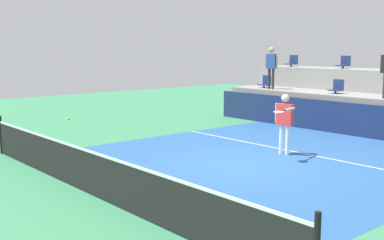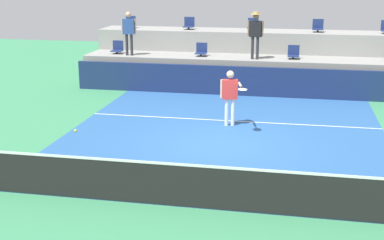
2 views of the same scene
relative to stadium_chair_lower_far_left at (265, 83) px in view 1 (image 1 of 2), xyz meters
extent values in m
plane|color=#388456|center=(5.32, -7.23, -1.46)|extent=(40.00, 40.00, 0.00)
cube|color=#285693|center=(5.32, -6.23, -1.46)|extent=(9.00, 10.00, 0.01)
cube|color=white|center=(5.32, -4.83, -1.46)|extent=(9.00, 0.06, 0.00)
cylinder|color=black|center=(0.12, -11.23, -0.93)|extent=(0.08, 0.08, 1.07)
cube|color=black|center=(5.32, -11.23, -1.01)|extent=(10.40, 0.01, 0.87)
cube|color=white|center=(5.32, -11.23, -0.57)|extent=(10.40, 0.02, 0.05)
cube|color=navy|center=(5.32, -1.23, -0.91)|extent=(13.00, 0.16, 1.10)
cube|color=gray|center=(5.32, 0.07, -0.84)|extent=(13.00, 1.80, 1.25)
cylinder|color=#2D2D33|center=(0.00, -0.08, -0.16)|extent=(0.08, 0.08, 0.10)
cube|color=navy|center=(0.00, -0.08, -0.09)|extent=(0.44, 0.40, 0.04)
cube|color=navy|center=(0.00, 0.10, 0.12)|extent=(0.44, 0.04, 0.38)
cylinder|color=#2D2D33|center=(3.49, -0.08, -0.16)|extent=(0.08, 0.08, 0.10)
cube|color=navy|center=(3.49, -0.08, -0.09)|extent=(0.44, 0.40, 0.04)
cube|color=navy|center=(3.49, 0.10, 0.12)|extent=(0.44, 0.04, 0.38)
cylinder|color=#2D2D33|center=(0.00, 1.72, 0.69)|extent=(0.08, 0.08, 0.10)
cube|color=navy|center=(0.00, 1.72, 0.76)|extent=(0.44, 0.40, 0.04)
cube|color=navy|center=(0.00, 1.90, 0.97)|extent=(0.44, 0.04, 0.38)
cylinder|color=#2D2D33|center=(2.63, 1.72, 0.69)|extent=(0.08, 0.08, 0.10)
cube|color=navy|center=(2.63, 1.72, 0.76)|extent=(0.44, 0.40, 0.04)
cube|color=navy|center=(2.63, 1.90, 0.97)|extent=(0.44, 0.04, 0.38)
cylinder|color=white|center=(5.23, -5.35, -1.05)|extent=(0.13, 0.13, 0.83)
cylinder|color=white|center=(5.42, -5.31, -1.05)|extent=(0.13, 0.13, 0.83)
cube|color=red|center=(5.32, -5.33, -0.34)|extent=(0.48, 0.28, 0.59)
sphere|color=beige|center=(5.32, -5.33, 0.11)|extent=(0.27, 0.27, 0.22)
cylinder|color=beige|center=(5.07, -5.39, -0.33)|extent=(0.08, 0.08, 0.55)
cylinder|color=beige|center=(5.64, -5.53, -0.15)|extent=(0.18, 0.53, 0.07)
cylinder|color=black|center=(5.72, -5.88, -0.15)|extent=(0.09, 0.26, 0.04)
ellipsoid|color=silver|center=(5.78, -6.15, -0.15)|extent=(0.32, 0.37, 0.03)
cylinder|color=#2D2D33|center=(0.54, -0.39, 0.21)|extent=(0.12, 0.12, 0.85)
cylinder|color=#2D2D33|center=(0.73, -0.38, 0.21)|extent=(0.12, 0.12, 0.85)
cube|color=#2D4C8C|center=(0.64, -0.38, 0.93)|extent=(0.47, 0.21, 0.60)
sphere|color=tan|center=(0.64, -0.38, 1.39)|extent=(0.25, 0.25, 0.23)
cylinder|color=tan|center=(0.37, -0.40, 0.95)|extent=(0.08, 0.08, 0.56)
cylinder|color=tan|center=(0.90, -0.36, 0.95)|extent=(0.08, 0.08, 0.56)
cylinder|color=#846047|center=(5.38, -0.35, 0.96)|extent=(0.08, 0.08, 0.57)
sphere|color=#CCE033|center=(2.60, -10.38, -0.29)|extent=(0.07, 0.07, 0.07)
camera|label=1|loc=(13.60, -15.77, 1.46)|focal=45.11mm
camera|label=2|loc=(7.19, -20.63, 3.04)|focal=49.52mm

